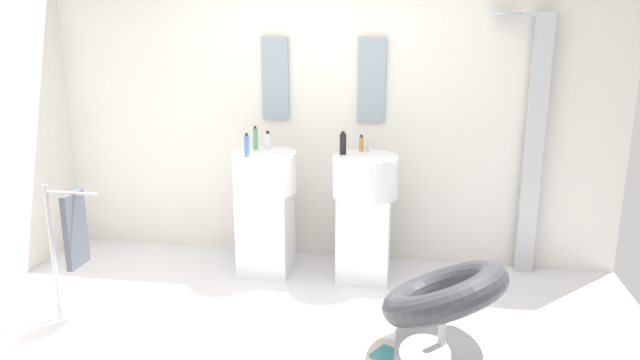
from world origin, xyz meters
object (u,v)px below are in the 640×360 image
object	(u,v)px
shower_column	(532,141)
lounge_chair	(444,301)
pedestal_sink_left	(265,206)
towel_rack	(72,233)
soap_bottle_amber	(361,144)
soap_bottle_green	(255,139)
soap_bottle_clear	(268,141)
soap_bottle_blue	(247,146)
soap_bottle_black	(343,144)
pedestal_sink_right	(365,211)
magazine_teal	(391,356)

from	to	relation	value
shower_column	lounge_chair	distance (m)	1.73
pedestal_sink_left	towel_rack	size ratio (longest dim) A/B	1.15
pedestal_sink_left	soap_bottle_amber	size ratio (longest dim) A/B	8.38
soap_bottle_green	soap_bottle_clear	size ratio (longest dim) A/B	1.28
soap_bottle_green	soap_bottle_blue	distance (m)	0.27
soap_bottle_black	soap_bottle_amber	world-z (taller)	soap_bottle_black
pedestal_sink_right	soap_bottle_black	bearing A→B (deg)	169.92
pedestal_sink_right	magazine_teal	bearing A→B (deg)	-76.56
soap_bottle_blue	soap_bottle_clear	xyz separation A→B (m)	(0.09, 0.30, -0.02)
magazine_teal	soap_bottle_green	world-z (taller)	soap_bottle_green
magazine_teal	soap_bottle_clear	bearing A→B (deg)	159.57
pedestal_sink_right	lounge_chair	bearing A→B (deg)	-61.40
pedestal_sink_left	shower_column	xyz separation A→B (m)	(2.06, 0.35, 0.53)
shower_column	soap_bottle_blue	size ratio (longest dim) A/B	11.49
towel_rack	soap_bottle_black	world-z (taller)	soap_bottle_black
lounge_chair	pedestal_sink_right	bearing A→B (deg)	118.60
towel_rack	soap_bottle_blue	xyz separation A→B (m)	(0.95, 0.87, 0.44)
soap_bottle_green	soap_bottle_black	xyz separation A→B (m)	(0.71, -0.07, -0.00)
soap_bottle_black	soap_bottle_blue	xyz separation A→B (m)	(-0.70, -0.20, 0.00)
magazine_teal	soap_bottle_black	world-z (taller)	soap_bottle_black
soap_bottle_black	magazine_teal	bearing A→B (deg)	-69.21
shower_column	lounge_chair	world-z (taller)	shower_column
shower_column	soap_bottle_blue	xyz separation A→B (m)	(-2.15, -0.52, -0.01)
magazine_teal	pedestal_sink_left	bearing A→B (deg)	162.50
towel_rack	soap_bottle_amber	bearing A→B (deg)	33.98
soap_bottle_clear	soap_bottle_blue	bearing A→B (deg)	-106.22
lounge_chair	soap_bottle_black	xyz separation A→B (m)	(-0.76, 1.09, 0.72)
pedestal_sink_right	shower_column	bearing A→B (deg)	15.62
shower_column	magazine_teal	world-z (taller)	shower_column
soap_bottle_black	soap_bottle_clear	world-z (taller)	soap_bottle_black
magazine_teal	soap_bottle_amber	distance (m)	1.73
soap_bottle_green	soap_bottle_amber	world-z (taller)	soap_bottle_green
pedestal_sink_left	towel_rack	world-z (taller)	pedestal_sink_left
shower_column	soap_bottle_amber	size ratio (longest dim) A/B	15.76
pedestal_sink_right	soap_bottle_black	xyz separation A→B (m)	(-0.18, 0.03, 0.52)
soap_bottle_green	soap_bottle_blue	xyz separation A→B (m)	(0.01, -0.27, -0.00)
soap_bottle_black	soap_bottle_blue	world-z (taller)	same
pedestal_sink_left	pedestal_sink_right	xyz separation A→B (m)	(0.79, 0.00, 0.00)
soap_bottle_clear	pedestal_sink_left	bearing A→B (deg)	-88.98
lounge_chair	soap_bottle_blue	bearing A→B (deg)	148.49
shower_column	soap_bottle_clear	bearing A→B (deg)	-173.87
pedestal_sink_left	soap_bottle_blue	size ratio (longest dim) A/B	6.11
towel_rack	soap_bottle_green	distance (m)	1.54
magazine_teal	soap_bottle_green	size ratio (longest dim) A/B	1.17
soap_bottle_amber	soap_bottle_black	bearing A→B (deg)	-132.72
shower_column	soap_bottle_amber	world-z (taller)	shower_column
pedestal_sink_left	magazine_teal	bearing A→B (deg)	-47.70
soap_bottle_green	shower_column	bearing A→B (deg)	6.58
shower_column	soap_bottle_black	xyz separation A→B (m)	(-1.44, -0.32, -0.01)
towel_rack	soap_bottle_black	xyz separation A→B (m)	(1.66, 1.06, 0.44)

